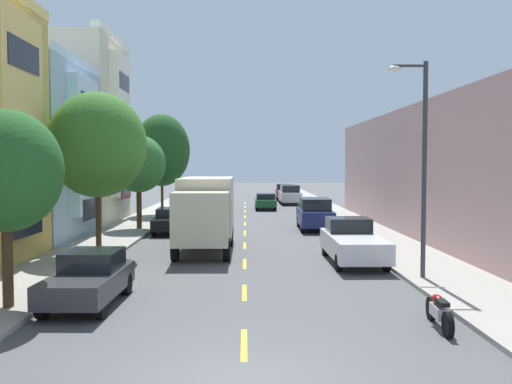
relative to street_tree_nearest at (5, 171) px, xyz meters
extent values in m
plane|color=#4C4C4F|center=(6.40, 25.14, -3.81)|extent=(160.00, 160.00, 0.00)
cube|color=#A39E93|center=(-0.70, 23.14, -3.74)|extent=(3.20, 120.00, 0.14)
cube|color=#A39E93|center=(13.50, 23.14, -3.74)|extent=(3.20, 120.00, 0.14)
cube|color=yellow|center=(6.40, -2.86, -3.81)|extent=(0.14, 2.20, 0.01)
cube|color=yellow|center=(6.40, 2.14, -3.81)|extent=(0.14, 2.20, 0.01)
cube|color=yellow|center=(6.40, 7.14, -3.81)|extent=(0.14, 2.20, 0.01)
cube|color=yellow|center=(6.40, 12.14, -3.81)|extent=(0.14, 2.20, 0.01)
cube|color=yellow|center=(6.40, 17.14, -3.81)|extent=(0.14, 2.20, 0.01)
cube|color=yellow|center=(6.40, 22.14, -3.81)|extent=(0.14, 2.20, 0.01)
cube|color=yellow|center=(6.40, 27.14, -3.81)|extent=(0.14, 2.20, 0.01)
cube|color=yellow|center=(6.40, 32.14, -3.81)|extent=(0.14, 2.20, 0.01)
cube|color=yellow|center=(6.40, 37.14, -3.81)|extent=(0.14, 2.20, 0.01)
cube|color=yellow|center=(6.40, 42.14, -3.81)|extent=(0.14, 2.20, 0.01)
cube|color=#F9D572|center=(-2.02, 5.87, 1.74)|extent=(0.55, 3.76, 8.01)
cube|color=#1E232D|center=(-1.73, 5.87, -1.96)|extent=(0.04, 2.86, 1.10)
cube|color=#1E232D|center=(-1.73, 5.87, 1.12)|extent=(0.04, 2.86, 1.10)
cube|color=#1E232D|center=(-1.73, 5.87, 4.20)|extent=(0.04, 2.86, 1.10)
cube|color=#CAE7FE|center=(-2.55, 14.42, 5.56)|extent=(0.60, 8.35, 0.44)
cube|color=#CAE7FE|center=(-2.02, 14.42, 1.13)|extent=(0.55, 3.76, 7.14)
cube|color=#1E232D|center=(-1.73, 14.42, -2.16)|extent=(0.04, 2.86, 1.10)
cube|color=#1E232D|center=(-1.73, 14.42, 0.58)|extent=(0.04, 2.86, 1.10)
cube|color=#1E232D|center=(-1.73, 14.42, 3.33)|extent=(0.04, 2.86, 1.10)
cube|color=beige|center=(-8.44, 22.97, 2.30)|extent=(12.28, 8.35, 12.22)
cube|color=white|center=(-2.55, 22.97, 8.63)|extent=(0.60, 8.35, 0.44)
cube|color=white|center=(-2.02, 22.97, 2.79)|extent=(0.55, 3.76, 9.53)
cube|color=#1E232D|center=(-1.73, 22.97, -1.61)|extent=(0.04, 2.86, 1.10)
cube|color=#1E232D|center=(-1.73, 22.97, 2.05)|extent=(0.04, 2.86, 1.10)
cube|color=#1E232D|center=(-1.73, 22.97, 5.72)|extent=(0.04, 2.86, 1.10)
cube|color=#CC9E9E|center=(20.10, 15.14, -0.25)|extent=(10.00, 36.00, 7.12)
cylinder|color=#47331E|center=(0.00, 0.00, -2.45)|extent=(0.29, 0.29, 2.45)
ellipsoid|color=#235B23|center=(0.00, 0.00, 0.02)|extent=(3.03, 3.03, 3.31)
cylinder|color=#47331E|center=(0.00, 9.29, -2.18)|extent=(0.24, 0.24, 2.99)
ellipsoid|color=#387028|center=(0.00, 9.29, 1.03)|extent=(4.24, 4.24, 4.58)
cylinder|color=#47331E|center=(0.00, 18.59, -2.37)|extent=(0.31, 0.31, 2.59)
ellipsoid|color=#2D6B2D|center=(0.00, 18.59, 0.22)|extent=(3.23, 3.23, 3.45)
cylinder|color=#47331E|center=(0.00, 27.88, -2.24)|extent=(0.21, 0.21, 2.86)
ellipsoid|color=#1E4C1E|center=(0.00, 27.88, 1.27)|extent=(4.30, 4.30, 5.54)
cylinder|color=#38383D|center=(12.50, 3.69, -0.01)|extent=(0.16, 0.16, 7.31)
cylinder|color=#38383D|center=(11.95, 3.69, 3.49)|extent=(1.10, 0.10, 0.10)
ellipsoid|color=silver|center=(11.45, 3.69, 3.39)|extent=(0.44, 0.28, 0.20)
cube|color=beige|center=(4.60, 11.56, -1.80)|extent=(2.41, 5.28, 2.70)
cube|color=beige|center=(4.59, 7.78, -2.05)|extent=(2.31, 1.90, 2.20)
cube|color=black|center=(4.59, 6.88, -1.57)|extent=(2.02, 0.08, 0.97)
cube|color=black|center=(4.61, 14.12, -3.38)|extent=(2.40, 0.16, 0.24)
cylinder|color=black|center=(3.53, 7.73, -3.33)|extent=(0.28, 0.96, 0.96)
cylinder|color=black|center=(5.65, 7.72, -3.33)|extent=(0.28, 0.96, 0.96)
cylinder|color=black|center=(3.54, 13.01, -3.33)|extent=(0.28, 0.96, 0.96)
cylinder|color=black|center=(5.66, 13.00, -3.33)|extent=(0.28, 0.96, 0.96)
cylinder|color=black|center=(3.54, 11.91, -3.33)|extent=(0.28, 0.96, 0.96)
cylinder|color=black|center=(5.66, 11.90, -3.33)|extent=(0.28, 0.96, 0.96)
cube|color=#195B60|center=(2.17, 24.01, -3.18)|extent=(1.80, 4.50, 0.60)
cube|color=black|center=(2.17, 24.23, -2.63)|extent=(1.58, 2.16, 0.50)
cylinder|color=black|center=(1.38, 22.48, -3.48)|extent=(0.22, 0.66, 0.66)
cylinder|color=black|center=(2.96, 22.48, -3.48)|extent=(0.22, 0.66, 0.66)
cylinder|color=black|center=(1.38, 25.54, -3.48)|extent=(0.22, 0.66, 0.66)
cylinder|color=black|center=(2.96, 25.54, -3.48)|extent=(0.22, 0.66, 0.66)
cube|color=black|center=(2.10, 17.28, -3.18)|extent=(1.92, 4.55, 0.60)
cube|color=black|center=(2.09, 17.50, -2.63)|extent=(1.64, 2.20, 0.50)
cylinder|color=black|center=(1.35, 15.73, -3.48)|extent=(0.24, 0.67, 0.66)
cylinder|color=black|center=(2.93, 15.77, -3.48)|extent=(0.24, 0.67, 0.66)
cylinder|color=black|center=(1.27, 18.79, -3.48)|extent=(0.24, 0.67, 0.66)
cylinder|color=black|center=(2.85, 18.83, -3.48)|extent=(0.24, 0.67, 0.66)
cube|color=navy|center=(10.68, 18.73, -3.03)|extent=(2.07, 4.85, 0.90)
cube|color=black|center=(10.68, 18.73, -2.23)|extent=(1.79, 2.83, 0.70)
cylinder|color=black|center=(11.59, 20.34, -3.48)|extent=(0.24, 0.67, 0.66)
cylinder|color=black|center=(9.86, 20.38, -3.48)|extent=(0.24, 0.67, 0.66)
cylinder|color=black|center=(11.50, 17.08, -3.48)|extent=(0.24, 0.67, 0.66)
cylinder|color=black|center=(9.78, 17.12, -3.48)|extent=(0.24, 0.67, 0.66)
cube|color=silver|center=(10.81, 7.24, -3.08)|extent=(2.02, 5.31, 0.80)
cube|color=black|center=(10.82, 8.40, -2.38)|extent=(1.77, 1.60, 0.60)
cylinder|color=black|center=(11.71, 9.03, -3.48)|extent=(0.22, 0.66, 0.66)
cylinder|color=black|center=(9.93, 9.04, -3.48)|extent=(0.22, 0.66, 0.66)
cylinder|color=black|center=(11.69, 5.43, -3.48)|extent=(0.22, 0.66, 0.66)
cylinder|color=black|center=(9.91, 5.44, -3.48)|extent=(0.22, 0.66, 0.66)
cube|color=maroon|center=(10.89, 47.34, -3.08)|extent=(2.08, 5.33, 0.80)
cube|color=black|center=(10.90, 48.51, -2.38)|extent=(1.78, 1.62, 0.60)
cylinder|color=black|center=(11.80, 49.13, -3.48)|extent=(0.23, 0.66, 0.66)
cylinder|color=black|center=(10.02, 49.16, -3.48)|extent=(0.23, 0.66, 0.66)
cylinder|color=black|center=(11.75, 45.53, -3.48)|extent=(0.23, 0.66, 0.66)
cylinder|color=black|center=(9.97, 45.56, -3.48)|extent=(0.23, 0.66, 0.66)
cube|color=tan|center=(1.96, 46.66, -3.18)|extent=(1.81, 4.50, 0.60)
cube|color=black|center=(1.96, 46.89, -2.63)|extent=(1.59, 2.16, 0.50)
cylinder|color=black|center=(1.17, 45.13, -3.48)|extent=(0.22, 0.66, 0.66)
cylinder|color=black|center=(2.75, 45.13, -3.48)|extent=(0.22, 0.66, 0.66)
cylinder|color=black|center=(1.16, 48.19, -3.48)|extent=(0.22, 0.66, 0.66)
cylinder|color=black|center=(2.74, 48.19, -3.48)|extent=(0.22, 0.66, 0.66)
cube|color=#AD1E1E|center=(2.19, 36.25, -3.08)|extent=(2.03, 5.31, 0.80)
cube|color=black|center=(2.20, 35.08, -2.38)|extent=(1.77, 1.60, 0.60)
cylinder|color=black|center=(1.31, 34.44, -3.48)|extent=(0.22, 0.66, 0.66)
cylinder|color=black|center=(3.09, 34.45, -3.48)|extent=(0.22, 0.66, 0.66)
cylinder|color=black|center=(1.29, 38.04, -3.48)|extent=(0.22, 0.66, 0.66)
cylinder|color=black|center=(3.07, 38.05, -3.48)|extent=(0.22, 0.66, 0.66)
cube|color=#B2B5BA|center=(10.86, 40.22, -3.03)|extent=(2.04, 4.83, 0.90)
cube|color=black|center=(10.86, 40.22, -2.23)|extent=(1.77, 2.81, 0.70)
cylinder|color=black|center=(11.70, 41.87, -3.48)|extent=(0.23, 0.66, 0.66)
cylinder|color=black|center=(9.97, 41.84, -3.48)|extent=(0.23, 0.66, 0.66)
cylinder|color=black|center=(11.76, 38.61, -3.48)|extent=(0.23, 0.66, 0.66)
cylinder|color=black|center=(10.03, 38.57, -3.48)|extent=(0.23, 0.66, 0.66)
cube|color=#333338|center=(1.98, 0.61, -3.17)|extent=(1.86, 4.05, 0.62)
cube|color=black|center=(1.99, 1.09, -2.59)|extent=(1.58, 1.72, 0.55)
cylinder|color=black|center=(1.18, -0.72, -3.48)|extent=(0.24, 0.67, 0.66)
cylinder|color=black|center=(2.70, -0.77, -3.48)|extent=(0.24, 0.67, 0.66)
cylinder|color=black|center=(1.26, 2.00, -3.48)|extent=(0.24, 0.67, 0.66)
cylinder|color=black|center=(2.78, 1.95, -3.48)|extent=(0.24, 0.67, 0.66)
cube|color=#194C28|center=(8.20, 34.05, -3.18)|extent=(1.80, 4.50, 0.60)
cube|color=black|center=(8.20, 33.82, -2.63)|extent=(1.58, 2.16, 0.50)
cylinder|color=black|center=(8.99, 35.58, -3.48)|extent=(0.22, 0.66, 0.66)
cylinder|color=black|center=(7.41, 35.58, -3.48)|extent=(0.22, 0.66, 0.66)
cylinder|color=black|center=(8.99, 32.52, -3.48)|extent=(0.22, 0.66, 0.66)
cylinder|color=black|center=(7.41, 32.52, -3.48)|extent=(0.22, 0.66, 0.66)
cylinder|color=black|center=(11.20, -1.03, -3.51)|extent=(0.18, 0.61, 0.60)
cylinder|color=black|center=(11.10, -2.48, -3.51)|extent=(0.18, 0.61, 0.60)
cube|color=silver|center=(11.15, -1.75, -3.39)|extent=(0.34, 0.83, 0.28)
ellipsoid|color=maroon|center=(11.16, -1.58, -3.13)|extent=(0.24, 0.48, 0.22)
cube|color=black|center=(11.13, -2.01, -3.11)|extent=(0.26, 0.53, 0.10)
cylinder|color=silver|center=(11.19, -1.15, -2.93)|extent=(0.62, 0.08, 0.03)
camera|label=1|loc=(6.43, -15.00, 0.19)|focal=38.95mm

